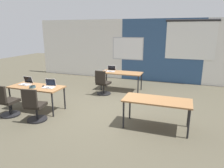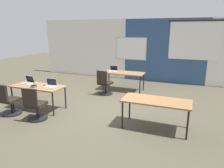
{
  "view_description": "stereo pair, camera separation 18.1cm",
  "coord_description": "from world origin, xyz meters",
  "px_view_note": "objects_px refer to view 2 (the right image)",
  "views": [
    {
      "loc": [
        2.29,
        -5.31,
        2.34
      ],
      "look_at": [
        0.48,
        -0.24,
        0.9
      ],
      "focal_mm": 32.92,
      "sensor_mm": 36.0,
      "label": 1
    },
    {
      "loc": [
        2.46,
        -5.25,
        2.34
      ],
      "look_at": [
        0.48,
        -0.24,
        0.9
      ],
      "focal_mm": 32.92,
      "sensor_mm": 36.0,
      "label": 2
    }
  ],
  "objects_px": {
    "laptop_near_left_end": "(28,82)",
    "snack_bowl": "(34,86)",
    "desk_near_right": "(156,103)",
    "laptop_far_left": "(113,70)",
    "chair_far_left": "(104,85)",
    "desk_near_left": "(38,88)",
    "desk_far_center": "(124,74)",
    "laptop_near_left_inner": "(50,85)",
    "mouse_near_left_inner": "(44,85)",
    "chair_near_left_end": "(9,102)",
    "chair_near_left_inner": "(35,107)",
    "mouse_far_left": "(107,70)"
  },
  "relations": [
    {
      "from": "chair_near_left_end",
      "to": "laptop_near_left_inner",
      "type": "distance_m",
      "value": 1.21
    },
    {
      "from": "chair_near_left_inner",
      "to": "chair_near_left_end",
      "type": "bearing_deg",
      "value": -9.12
    },
    {
      "from": "desk_far_center",
      "to": "snack_bowl",
      "type": "relative_size",
      "value": 9.01
    },
    {
      "from": "laptop_near_left_inner",
      "to": "mouse_near_left_inner",
      "type": "distance_m",
      "value": 0.22
    },
    {
      "from": "chair_near_left_end",
      "to": "laptop_far_left",
      "type": "distance_m",
      "value": 3.97
    },
    {
      "from": "desk_far_center",
      "to": "laptop_far_left",
      "type": "bearing_deg",
      "value": 174.22
    },
    {
      "from": "mouse_far_left",
      "to": "chair_near_left_inner",
      "type": "bearing_deg",
      "value": -99.14
    },
    {
      "from": "desk_near_right",
      "to": "laptop_far_left",
      "type": "bearing_deg",
      "value": 127.69
    },
    {
      "from": "mouse_near_left_inner",
      "to": "laptop_far_left",
      "type": "bearing_deg",
      "value": 68.53
    },
    {
      "from": "laptop_far_left",
      "to": "mouse_far_left",
      "type": "height_order",
      "value": "laptop_far_left"
    },
    {
      "from": "desk_far_center",
      "to": "chair_near_left_inner",
      "type": "relative_size",
      "value": 1.74
    },
    {
      "from": "desk_near_right",
      "to": "chair_far_left",
      "type": "xyz_separation_m",
      "value": [
        -2.22,
        2.01,
        -0.28
      ]
    },
    {
      "from": "chair_near_left_inner",
      "to": "mouse_far_left",
      "type": "bearing_deg",
      "value": -107.83
    },
    {
      "from": "chair_near_left_end",
      "to": "chair_far_left",
      "type": "height_order",
      "value": "same"
    },
    {
      "from": "mouse_far_left",
      "to": "laptop_near_left_end",
      "type": "bearing_deg",
      "value": -118.7
    },
    {
      "from": "desk_near_left",
      "to": "laptop_far_left",
      "type": "distance_m",
      "value": 3.13
    },
    {
      "from": "chair_far_left",
      "to": "desk_near_left",
      "type": "bearing_deg",
      "value": 63.04
    },
    {
      "from": "mouse_near_left_inner",
      "to": "mouse_far_left",
      "type": "height_order",
      "value": "same"
    },
    {
      "from": "chair_near_left_inner",
      "to": "chair_far_left",
      "type": "bearing_deg",
      "value": -115.12
    },
    {
      "from": "desk_far_center",
      "to": "snack_bowl",
      "type": "xyz_separation_m",
      "value": [
        -1.74,
        -2.97,
        0.1
      ]
    },
    {
      "from": "desk_near_right",
      "to": "snack_bowl",
      "type": "xyz_separation_m",
      "value": [
        -3.49,
        -0.17,
        0.1
      ]
    },
    {
      "from": "laptop_near_left_end",
      "to": "chair_near_left_inner",
      "type": "distance_m",
      "value": 1.29
    },
    {
      "from": "laptop_near_left_end",
      "to": "laptop_near_left_inner",
      "type": "relative_size",
      "value": 0.95
    },
    {
      "from": "desk_near_right",
      "to": "desk_near_left",
      "type": "bearing_deg",
      "value": 180.0
    },
    {
      "from": "desk_near_right",
      "to": "chair_far_left",
      "type": "height_order",
      "value": "chair_far_left"
    },
    {
      "from": "laptop_near_left_end",
      "to": "chair_far_left",
      "type": "xyz_separation_m",
      "value": [
        1.73,
        1.91,
        -0.39
      ]
    },
    {
      "from": "desk_near_left",
      "to": "snack_bowl",
      "type": "bearing_deg",
      "value": -85.55
    },
    {
      "from": "desk_near_right",
      "to": "chair_near_left_inner",
      "type": "xyz_separation_m",
      "value": [
        -3.02,
        -0.71,
        -0.28
      ]
    },
    {
      "from": "desk_near_right",
      "to": "chair_near_left_end",
      "type": "xyz_separation_m",
      "value": [
        -3.95,
        -0.7,
        -0.28
      ]
    },
    {
      "from": "desk_near_left",
      "to": "laptop_near_left_inner",
      "type": "distance_m",
      "value": 0.44
    },
    {
      "from": "desk_near_left",
      "to": "desk_far_center",
      "type": "xyz_separation_m",
      "value": [
        1.75,
        2.8,
        0.0
      ]
    },
    {
      "from": "desk_near_left",
      "to": "laptop_near_left_end",
      "type": "distance_m",
      "value": 0.47
    },
    {
      "from": "desk_near_right",
      "to": "mouse_near_left_inner",
      "type": "xyz_separation_m",
      "value": [
        -3.3,
        0.05,
        0.08
      ]
    },
    {
      "from": "desk_near_right",
      "to": "mouse_near_left_inner",
      "type": "bearing_deg",
      "value": 179.09
    },
    {
      "from": "laptop_far_left",
      "to": "chair_far_left",
      "type": "xyz_separation_m",
      "value": [
        -0.02,
        -0.84,
        -0.39
      ]
    },
    {
      "from": "mouse_near_left_inner",
      "to": "desk_near_right",
      "type": "bearing_deg",
      "value": -0.91
    },
    {
      "from": "mouse_near_left_inner",
      "to": "laptop_near_left_inner",
      "type": "bearing_deg",
      "value": -1.02
    },
    {
      "from": "laptop_near_left_end",
      "to": "snack_bowl",
      "type": "height_order",
      "value": "laptop_near_left_end"
    },
    {
      "from": "desk_near_left",
      "to": "mouse_near_left_inner",
      "type": "relative_size",
      "value": 14.04
    },
    {
      "from": "desk_near_left",
      "to": "chair_near_left_inner",
      "type": "xyz_separation_m",
      "value": [
        0.48,
        -0.71,
        -0.28
      ]
    },
    {
      "from": "chair_near_left_end",
      "to": "laptop_near_left_inner",
      "type": "xyz_separation_m",
      "value": [
        0.87,
        0.75,
        0.39
      ]
    },
    {
      "from": "desk_far_center",
      "to": "chair_near_left_inner",
      "type": "distance_m",
      "value": 3.74
    },
    {
      "from": "laptop_near_left_end",
      "to": "chair_far_left",
      "type": "height_order",
      "value": "laptop_near_left_end"
    },
    {
      "from": "desk_near_left",
      "to": "desk_far_center",
      "type": "distance_m",
      "value": 3.3
    },
    {
      "from": "laptop_near_left_end",
      "to": "mouse_near_left_inner",
      "type": "height_order",
      "value": "laptop_near_left_end"
    },
    {
      "from": "desk_near_left",
      "to": "desk_far_center",
      "type": "height_order",
      "value": "same"
    },
    {
      "from": "desk_near_left",
      "to": "chair_near_left_inner",
      "type": "distance_m",
      "value": 0.9
    },
    {
      "from": "laptop_near_left_inner",
      "to": "mouse_far_left",
      "type": "xyz_separation_m",
      "value": [
        0.63,
        2.78,
        -0.03
      ]
    },
    {
      "from": "desk_near_left",
      "to": "laptop_near_left_end",
      "type": "height_order",
      "value": "laptop_near_left_end"
    },
    {
      "from": "laptop_near_left_inner",
      "to": "chair_near_left_inner",
      "type": "relative_size",
      "value": 0.39
    }
  ]
}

